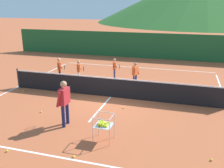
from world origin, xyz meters
name	(u,v)px	position (x,y,z in m)	size (l,w,h in m)	color
ground_plane	(111,97)	(0.00, 0.00, 0.00)	(120.00, 120.00, 0.00)	#B25633
line_baseline_near	(58,157)	(0.00, -5.30, 0.00)	(10.59, 0.08, 0.01)	white
line_baseline_far	(136,67)	(0.00, 6.26, 0.00)	(10.59, 0.08, 0.01)	white
line_sideline_west	(17,87)	(-5.30, 0.00, 0.00)	(0.08, 11.56, 0.01)	white
line_service_center	(111,97)	(0.00, 0.00, 0.00)	(0.08, 5.79, 0.01)	white
tennis_net	(111,87)	(0.00, 0.00, 0.50)	(10.44, 0.08, 1.05)	#333338
instructor	(64,99)	(-0.74, -3.33, 1.03)	(0.43, 0.77, 1.71)	#191E4C
student_0	(60,67)	(-3.60, 1.72, 0.82)	(0.60, 0.56, 1.36)	black
student_1	(79,69)	(-2.50, 1.97, 0.74)	(0.53, 0.53, 1.23)	silver
student_2	(115,67)	(-0.65, 2.99, 0.76)	(0.50, 0.56, 1.26)	navy
student_3	(135,72)	(0.80, 1.94, 0.80)	(0.35, 0.54, 1.34)	navy
ball_cart	(103,124)	(0.96, -3.99, 0.59)	(0.58, 0.58, 0.90)	#B7B7BC
tennis_ball_0	(74,157)	(0.44, -5.19, 0.03)	(0.07, 0.07, 0.07)	yellow
tennis_ball_1	(41,112)	(-2.23, -2.61, 0.03)	(0.07, 0.07, 0.07)	yellow
tennis_ball_2	(211,160)	(4.31, -4.20, 0.03)	(0.07, 0.07, 0.07)	yellow
tennis_ball_3	(124,108)	(0.96, -1.23, 0.03)	(0.07, 0.07, 0.07)	yellow
tennis_ball_4	(23,91)	(-4.55, -0.54, 0.03)	(0.07, 0.07, 0.07)	yellow
tennis_ball_5	(7,151)	(-1.64, -5.49, 0.03)	(0.07, 0.07, 0.07)	yellow
windscreen_fence	(145,46)	(0.00, 9.63, 1.04)	(23.30, 0.08, 2.09)	#1E5B2D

